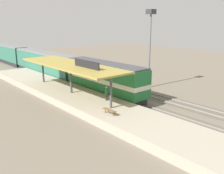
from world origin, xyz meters
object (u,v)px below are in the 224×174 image
object	(u,v)px
platform_bench	(109,110)
person_waiting	(106,93)
light_mast	(150,32)
locomotive	(104,78)
passenger_carriage_rear	(7,53)
passenger_carriage_front	(45,63)

from	to	relation	value
platform_bench	person_waiting	xyz separation A→B (m)	(2.74, 3.76, 0.51)
light_mast	locomotive	bearing A→B (deg)	171.05
passenger_carriage_rear	person_waiting	bearing A→B (deg)	-94.31
passenger_carriage_front	person_waiting	world-z (taller)	passenger_carriage_front
locomotive	light_mast	size ratio (longest dim) A/B	1.23
person_waiting	light_mast	bearing A→B (deg)	15.91
locomotive	passenger_carriage_front	world-z (taller)	locomotive
platform_bench	locomotive	bearing A→B (deg)	53.61
platform_bench	locomotive	world-z (taller)	locomotive
passenger_carriage_rear	passenger_carriage_front	bearing A→B (deg)	-90.00
light_mast	person_waiting	xyz separation A→B (m)	(-11.06, -3.15, -6.54)
locomotive	light_mast	world-z (taller)	light_mast
person_waiting	locomotive	bearing A→B (deg)	53.37
platform_bench	locomotive	size ratio (longest dim) A/B	0.12
locomotive	person_waiting	xyz separation A→B (m)	(-3.26, -4.38, -0.56)
person_waiting	passenger_carriage_front	bearing A→B (deg)	81.72
passenger_carriage_rear	light_mast	bearing A→B (deg)	-78.97
locomotive	person_waiting	size ratio (longest dim) A/B	8.44
platform_bench	person_waiting	distance (m)	4.68
platform_bench	locomotive	distance (m)	10.17
passenger_carriage_front	light_mast	distance (m)	21.62
platform_bench	passenger_carriage_front	xyz separation A→B (m)	(6.00, 26.14, 0.97)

